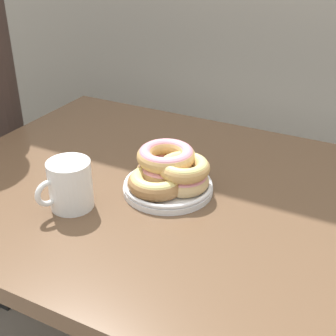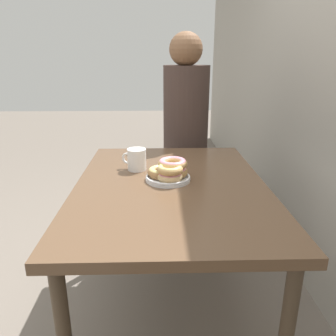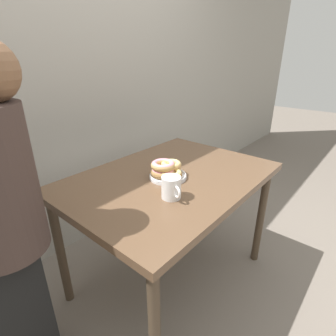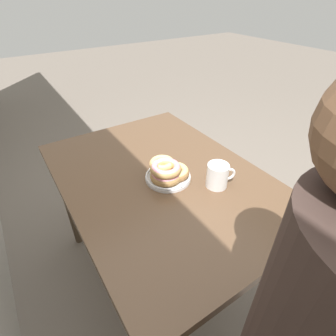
{
  "view_description": "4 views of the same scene",
  "coord_description": "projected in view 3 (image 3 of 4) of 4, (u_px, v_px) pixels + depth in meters",
  "views": [
    {
      "loc": [
        0.39,
        -0.54,
        1.32
      ],
      "look_at": [
        -0.04,
        0.28,
        0.82
      ],
      "focal_mm": 50.0,
      "sensor_mm": 36.0,
      "label": 1
    },
    {
      "loc": [
        1.37,
        0.23,
        1.3
      ],
      "look_at": [
        -0.04,
        0.28,
        0.82
      ],
      "focal_mm": 35.0,
      "sensor_mm": 36.0,
      "label": 2
    },
    {
      "loc": [
        -1.04,
        -0.57,
        1.39
      ],
      "look_at": [
        -0.04,
        0.28,
        0.82
      ],
      "focal_mm": 28.0,
      "sensor_mm": 36.0,
      "label": 3
    },
    {
      "loc": [
        -0.83,
        0.79,
        1.49
      ],
      "look_at": [
        -0.04,
        0.28,
        0.82
      ],
      "focal_mm": 28.0,
      "sensor_mm": 36.0,
      "label": 4
    }
  ],
  "objects": [
    {
      "name": "donut_plate",
      "position": [
        167.0,
        170.0,
        1.44
      ],
      "size": [
        0.21,
        0.21,
        0.1
      ],
      "color": "white",
      "rests_on": "dining_table"
    },
    {
      "name": "dining_table",
      "position": [
        170.0,
        187.0,
        1.52
      ],
      "size": [
        1.19,
        0.85,
        0.76
      ],
      "color": "brown",
      "rests_on": "ground_plane"
    },
    {
      "name": "wall_back",
      "position": [
        76.0,
        69.0,
        1.77
      ],
      "size": [
        8.0,
        0.05,
        2.6
      ],
      "color": "#9E998E",
      "rests_on": "ground_plane"
    },
    {
      "name": "coffee_mug",
      "position": [
        171.0,
        187.0,
        1.23
      ],
      "size": [
        0.09,
        0.13,
        0.11
      ],
      "color": "white",
      "rests_on": "dining_table"
    },
    {
      "name": "ground_plane",
      "position": [
        206.0,
        299.0,
        1.62
      ],
      "size": [
        14.0,
        14.0,
        0.0
      ],
      "primitive_type": "plane",
      "color": "#70665B"
    }
  ]
}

